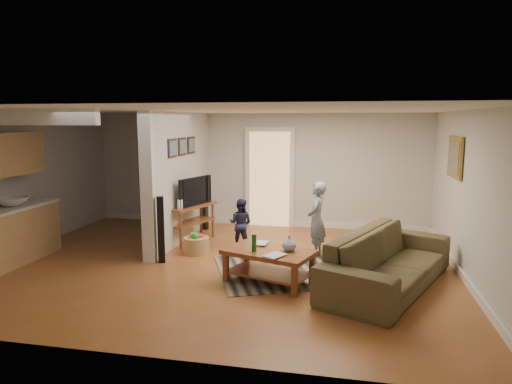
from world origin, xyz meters
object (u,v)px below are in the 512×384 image
speaker_left (161,230)px  toy_basket (197,244)px  toddler (241,248)px  child (316,256)px  tv_console (191,208)px  speaker_right (205,207)px  coffee_table (270,257)px  sofa (387,286)px

speaker_left → toy_basket: bearing=36.3°
toddler → toy_basket: bearing=44.1°
toy_basket → child: 2.12m
tv_console → toddler: size_ratio=1.35×
toy_basket → toddler: 0.87m
child → toddler: bearing=-93.8°
speaker_right → toddler: speaker_right is taller
coffee_table → toddler: 1.95m
sofa → speaker_left: speaker_left is taller
child → speaker_left: bearing=-64.3°
sofa → speaker_right: 4.58m
tv_console → speaker_left: size_ratio=1.12×
tv_console → child: 2.57m
speaker_left → speaker_right: size_ratio=1.15×
coffee_table → speaker_left: 2.04m
speaker_left → toy_basket: speaker_left is taller
coffee_table → tv_console: 2.71m
toy_basket → child: size_ratio=0.34×
tv_console → speaker_left: (-0.06, -1.33, -0.11)m
toy_basket → sofa: bearing=-17.8°
speaker_left → toddler: 1.65m
toy_basket → child: child is taller
sofa → tv_console: (-3.54, 1.74, 0.67)m
sofa → child: child is taller
sofa → coffee_table: (-1.66, -0.19, 0.38)m
child → toy_basket: bearing=-76.7°
coffee_table → toddler: bearing=116.4°
speaker_right → child: size_ratio=0.74×
sofa → speaker_left: (-3.60, 0.41, 0.56)m
sofa → speaker_right: (-3.60, 2.79, 0.49)m
speaker_right → child: bearing=-12.4°
toy_basket → child: bearing=6.4°
coffee_table → tv_console: size_ratio=1.14×
speaker_right → child: 2.97m
sofa → toddler: toddler is taller
tv_console → child: bearing=7.6°
sofa → speaker_left: bearing=107.7°
child → toddler: (-1.41, 0.27, 0.00)m
tv_console → toddler: bearing=7.0°
coffee_table → toy_basket: size_ratio=3.18×
sofa → coffee_table: size_ratio=1.88×
sofa → tv_console: bearing=88.0°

